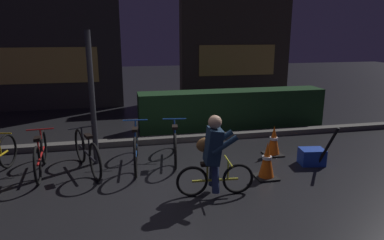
% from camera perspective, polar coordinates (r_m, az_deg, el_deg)
% --- Properties ---
extents(ground_plane, '(40.00, 40.00, 0.00)m').
position_cam_1_polar(ground_plane, '(5.73, -0.71, -10.34)').
color(ground_plane, black).
extents(sidewalk_curb, '(12.00, 0.24, 0.12)m').
position_cam_1_polar(sidewalk_curb, '(7.73, -3.95, -3.21)').
color(sidewalk_curb, '#56544F').
rests_on(sidewalk_curb, ground).
extents(hedge_row, '(4.80, 0.70, 0.96)m').
position_cam_1_polar(hedge_row, '(8.88, 6.72, 1.85)').
color(hedge_row, '#19381C').
rests_on(hedge_row, ground).
extents(storefront_left, '(4.94, 0.54, 4.54)m').
position_cam_1_polar(storefront_left, '(11.83, -24.17, 12.54)').
color(storefront_left, '#383330').
rests_on(storefront_left, ground).
extents(storefront_right, '(4.11, 0.54, 4.20)m').
position_cam_1_polar(storefront_right, '(13.02, 7.27, 12.97)').
color(storefront_right, '#42382D').
rests_on(storefront_right, ground).
extents(street_post, '(0.10, 0.10, 2.44)m').
position_cam_1_polar(street_post, '(6.43, -16.28, 3.27)').
color(street_post, '#2D2D33').
rests_on(street_post, ground).
extents(parked_bike_left_mid, '(0.46, 1.59, 0.73)m').
position_cam_1_polar(parked_bike_left_mid, '(6.53, -23.88, -5.32)').
color(parked_bike_left_mid, black).
rests_on(parked_bike_left_mid, ground).
extents(parked_bike_center_left, '(0.60, 1.54, 0.75)m').
position_cam_1_polar(parked_bike_center_left, '(6.33, -17.07, -5.21)').
color(parked_bike_center_left, black).
rests_on(parked_bike_center_left, ground).
extents(parked_bike_center_right, '(0.46, 1.74, 0.80)m').
position_cam_1_polar(parked_bike_center_right, '(6.38, -9.32, -4.39)').
color(parked_bike_center_right, black).
rests_on(parked_bike_center_right, ground).
extents(parked_bike_right_mid, '(0.46, 1.62, 0.75)m').
position_cam_1_polar(parked_bike_right_mid, '(6.61, -2.88, -3.72)').
color(parked_bike_right_mid, black).
rests_on(parked_bike_right_mid, ground).
extents(traffic_cone_near, '(0.36, 0.36, 0.64)m').
position_cam_1_polar(traffic_cone_near, '(5.91, 12.36, -6.64)').
color(traffic_cone_near, black).
rests_on(traffic_cone_near, ground).
extents(traffic_cone_far, '(0.36, 0.36, 0.61)m').
position_cam_1_polar(traffic_cone_far, '(7.03, 13.43, -3.43)').
color(traffic_cone_far, black).
rests_on(traffic_cone_far, ground).
extents(blue_crate, '(0.48, 0.38, 0.30)m').
position_cam_1_polar(blue_crate, '(6.79, 19.31, -5.77)').
color(blue_crate, '#193DB7').
rests_on(blue_crate, ground).
extents(cyclist, '(1.19, 0.54, 1.25)m').
position_cam_1_polar(cyclist, '(5.11, 3.61, -5.89)').
color(cyclist, black).
rests_on(cyclist, ground).
extents(closed_umbrella, '(0.24, 0.33, 0.81)m').
position_cam_1_polar(closed_umbrella, '(6.58, 21.58, -4.29)').
color(closed_umbrella, black).
rests_on(closed_umbrella, ground).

